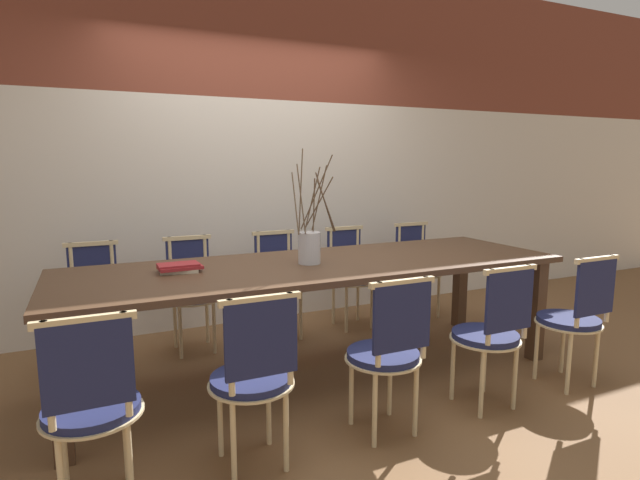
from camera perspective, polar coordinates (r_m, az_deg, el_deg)
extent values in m
plane|color=brown|center=(3.53, 0.00, -15.03)|extent=(16.00, 16.00, 0.00)
cube|color=beige|center=(4.53, -7.26, 3.18)|extent=(12.00, 0.06, 1.98)
cube|color=brown|center=(4.66, -7.68, 23.18)|extent=(12.00, 0.06, 1.22)
cube|color=#4C3321|center=(3.30, 0.00, -2.92)|extent=(3.30, 1.04, 0.04)
cube|color=#4C3321|center=(2.74, -27.63, -15.00)|extent=(0.09, 0.09, 0.74)
cube|color=#4C3321|center=(3.98, 23.51, -7.37)|extent=(0.09, 0.09, 0.74)
cube|color=#4C3321|center=(3.52, -27.00, -9.70)|extent=(0.09, 0.09, 0.74)
cube|color=#4C3321|center=(4.55, 15.71, -4.97)|extent=(0.09, 0.09, 0.74)
cylinder|color=#1E234C|center=(2.36, -24.58, -17.09)|extent=(0.38, 0.38, 0.04)
cylinder|color=beige|center=(2.37, -24.54, -17.61)|extent=(0.41, 0.41, 0.01)
cylinder|color=beige|center=(2.58, -27.21, -20.55)|extent=(0.03, 0.03, 0.41)
cylinder|color=beige|center=(2.57, -21.32, -20.21)|extent=(0.03, 0.03, 0.41)
cylinder|color=beige|center=(2.36, -20.91, -23.07)|extent=(0.03, 0.03, 0.41)
cylinder|color=beige|center=(2.13, -28.66, -13.57)|extent=(0.03, 0.03, 0.42)
cylinder|color=beige|center=(2.12, -21.26, -13.13)|extent=(0.03, 0.03, 0.42)
cube|color=#1E234C|center=(2.11, -25.00, -12.89)|extent=(0.33, 0.02, 0.34)
cube|color=beige|center=(2.06, -25.32, -8.29)|extent=(0.37, 0.03, 0.03)
cylinder|color=#1E234C|center=(2.44, -7.86, -15.44)|extent=(0.38, 0.38, 0.04)
cylinder|color=beige|center=(2.45, -7.85, -15.94)|extent=(0.41, 0.41, 0.01)
cylinder|color=beige|center=(2.62, -11.35, -19.18)|extent=(0.03, 0.03, 0.41)
cylinder|color=beige|center=(2.68, -5.90, -18.38)|extent=(0.03, 0.03, 0.41)
cylinder|color=beige|center=(2.41, -9.86, -21.83)|extent=(0.03, 0.03, 0.41)
cylinder|color=beige|center=(2.48, -3.90, -20.84)|extent=(0.03, 0.03, 0.41)
cylinder|color=beige|center=(2.18, -10.16, -12.07)|extent=(0.03, 0.03, 0.42)
cylinder|color=beige|center=(2.26, -3.44, -11.21)|extent=(0.03, 0.03, 0.42)
cube|color=#1E234C|center=(2.20, -6.71, -11.18)|extent=(0.33, 0.02, 0.34)
cube|color=beige|center=(2.15, -6.84, -6.75)|extent=(0.37, 0.03, 0.03)
cylinder|color=#1E234C|center=(2.72, 7.28, -12.82)|extent=(0.38, 0.38, 0.04)
cylinder|color=beige|center=(2.73, 7.27, -13.27)|extent=(0.41, 0.41, 0.01)
cylinder|color=beige|center=(2.85, 3.60, -16.60)|extent=(0.03, 0.03, 0.41)
cylinder|color=beige|center=(2.97, 7.99, -15.62)|extent=(0.03, 0.03, 0.41)
cylinder|color=beige|center=(2.66, 6.27, -18.63)|extent=(0.03, 0.03, 0.41)
cylinder|color=beige|center=(2.78, 10.88, -17.43)|extent=(0.03, 0.03, 0.41)
cylinder|color=beige|center=(2.45, 6.73, -9.62)|extent=(0.03, 0.03, 0.42)
cylinder|color=beige|center=(2.59, 11.84, -8.70)|extent=(0.03, 0.03, 0.42)
cube|color=#1E234C|center=(2.51, 9.44, -8.72)|extent=(0.33, 0.02, 0.34)
cube|color=beige|center=(2.46, 9.48, -4.81)|extent=(0.37, 0.03, 0.03)
cylinder|color=#1E234C|center=(3.13, 18.35, -10.29)|extent=(0.38, 0.38, 0.04)
cylinder|color=beige|center=(3.14, 18.33, -10.70)|extent=(0.41, 0.41, 0.01)
cylinder|color=beige|center=(3.22, 14.93, -13.86)|extent=(0.03, 0.03, 0.41)
cylinder|color=beige|center=(3.37, 18.28, -12.93)|extent=(0.03, 0.03, 0.41)
cylinder|color=beige|center=(3.05, 18.01, -15.33)|extent=(0.03, 0.03, 0.41)
cylinder|color=beige|center=(3.21, 21.39, -14.24)|extent=(0.03, 0.03, 0.41)
cylinder|color=beige|center=(2.86, 18.83, -7.32)|extent=(0.03, 0.03, 0.42)
cylinder|color=beige|center=(3.05, 22.51, -6.54)|extent=(0.03, 0.03, 0.42)
cube|color=#1E234C|center=(2.94, 20.82, -6.55)|extent=(0.33, 0.02, 0.34)
cube|color=beige|center=(2.91, 20.94, -3.19)|extent=(0.37, 0.03, 0.03)
cylinder|color=#1E234C|center=(3.62, 26.52, -8.16)|extent=(0.38, 0.38, 0.04)
cylinder|color=beige|center=(3.63, 26.49, -8.52)|extent=(0.41, 0.41, 0.01)
cylinder|color=beige|center=(3.67, 23.50, -11.39)|extent=(0.03, 0.03, 0.41)
cylinder|color=beige|center=(3.86, 26.01, -10.60)|extent=(0.03, 0.03, 0.41)
cylinder|color=beige|center=(3.53, 26.56, -12.45)|extent=(0.03, 0.03, 0.41)
cylinder|color=beige|center=(3.72, 29.02, -11.55)|extent=(0.03, 0.03, 0.41)
cylinder|color=beige|center=(3.37, 27.50, -5.45)|extent=(0.03, 0.03, 0.42)
cylinder|color=beige|center=(3.58, 30.15, -4.85)|extent=(0.03, 0.03, 0.42)
cube|color=#1E234C|center=(3.46, 28.96, -4.81)|extent=(0.33, 0.02, 0.34)
cube|color=beige|center=(3.43, 29.11, -1.95)|extent=(0.37, 0.03, 0.03)
cylinder|color=#1E234C|center=(3.86, -24.30, -6.98)|extent=(0.38, 0.38, 0.04)
cylinder|color=beige|center=(3.87, -24.27, -7.32)|extent=(0.41, 0.41, 0.01)
cylinder|color=beige|center=(3.81, -22.16, -10.58)|extent=(0.03, 0.03, 0.41)
cylinder|color=beige|center=(3.81, -25.96, -10.82)|extent=(0.03, 0.03, 0.41)
cylinder|color=beige|center=(4.05, -22.33, -9.45)|extent=(0.03, 0.03, 0.41)
cylinder|color=beige|center=(4.05, -25.90, -9.68)|extent=(0.03, 0.03, 0.41)
cylinder|color=beige|center=(3.97, -22.60, -3.06)|extent=(0.03, 0.03, 0.42)
cylinder|color=beige|center=(3.97, -26.46, -3.31)|extent=(0.03, 0.03, 0.42)
cube|color=#1E234C|center=(3.97, -24.55, -2.87)|extent=(0.33, 0.02, 0.34)
cube|color=beige|center=(3.94, -24.72, -0.39)|extent=(0.37, 0.03, 0.03)
cylinder|color=#1E234C|center=(3.92, -14.29, -6.24)|extent=(0.38, 0.38, 0.04)
cylinder|color=beige|center=(3.93, -14.28, -6.57)|extent=(0.41, 0.41, 0.01)
cylinder|color=beige|center=(3.89, -12.00, -9.71)|extent=(0.03, 0.03, 0.41)
cylinder|color=beige|center=(3.85, -15.67, -10.06)|extent=(0.03, 0.03, 0.41)
cylinder|color=beige|center=(4.12, -12.78, -8.67)|extent=(0.03, 0.03, 0.41)
cylinder|color=beige|center=(4.08, -16.23, -8.98)|extent=(0.03, 0.03, 0.41)
cylinder|color=beige|center=(4.05, -12.98, -2.38)|extent=(0.03, 0.03, 0.42)
cylinder|color=beige|center=(4.00, -16.73, -2.66)|extent=(0.03, 0.03, 0.42)
cube|color=#1E234C|center=(4.03, -14.87, -2.21)|extent=(0.33, 0.02, 0.34)
cube|color=beige|center=(3.99, -14.95, 0.24)|extent=(0.37, 0.03, 0.03)
cylinder|color=#1E234C|center=(4.10, -4.51, -5.33)|extent=(0.38, 0.38, 0.04)
cylinder|color=beige|center=(4.10, -4.50, -5.65)|extent=(0.41, 0.41, 0.01)
cylinder|color=beige|center=(4.09, -2.21, -8.58)|extent=(0.03, 0.03, 0.41)
cylinder|color=beige|center=(4.01, -5.53, -8.99)|extent=(0.03, 0.03, 0.41)
cylinder|color=beige|center=(4.31, -3.49, -7.67)|extent=(0.03, 0.03, 0.41)
cylinder|color=beige|center=(4.23, -6.66, -8.04)|extent=(0.03, 0.03, 0.41)
cylinder|color=beige|center=(4.24, -3.61, -1.66)|extent=(0.03, 0.03, 0.42)
cylinder|color=beige|center=(4.16, -7.06, -1.93)|extent=(0.03, 0.03, 0.42)
cube|color=#1E234C|center=(4.20, -5.34, -1.50)|extent=(0.33, 0.02, 0.34)
cube|color=beige|center=(4.17, -5.35, 0.86)|extent=(0.37, 0.03, 0.03)
cylinder|color=#1E234C|center=(4.36, 3.74, -4.44)|extent=(0.38, 0.38, 0.04)
cylinder|color=beige|center=(4.37, 3.74, -4.74)|extent=(0.41, 0.41, 0.01)
cylinder|color=beige|center=(4.38, 5.94, -7.45)|extent=(0.03, 0.03, 0.41)
cylinder|color=beige|center=(4.26, 3.03, -7.87)|extent=(0.03, 0.03, 0.41)
cylinder|color=beige|center=(4.58, 4.35, -6.67)|extent=(0.03, 0.03, 0.41)
cylinder|color=beige|center=(4.47, 1.54, -7.05)|extent=(0.03, 0.03, 0.41)
cylinder|color=beige|center=(4.52, 4.28, -1.01)|extent=(0.03, 0.03, 0.42)
cylinder|color=beige|center=(4.40, 1.23, -1.27)|extent=(0.03, 0.03, 0.42)
cube|color=#1E234C|center=(4.46, 2.75, -0.86)|extent=(0.33, 0.02, 0.34)
cube|color=beige|center=(4.43, 2.80, 1.36)|extent=(0.37, 0.03, 0.03)
cylinder|color=#1E234C|center=(4.74, 11.38, -3.53)|extent=(0.38, 0.38, 0.04)
cylinder|color=beige|center=(4.74, 11.37, -3.80)|extent=(0.41, 0.41, 0.01)
cylinder|color=beige|center=(4.77, 13.39, -6.28)|extent=(0.03, 0.03, 0.41)
cylinder|color=beige|center=(4.62, 10.95, -6.68)|extent=(0.03, 0.03, 0.41)
cylinder|color=beige|center=(4.96, 11.62, -5.63)|extent=(0.03, 0.03, 0.41)
cylinder|color=beige|center=(4.82, 9.22, -5.99)|extent=(0.03, 0.03, 0.41)
cylinder|color=beige|center=(4.90, 11.61, -0.40)|extent=(0.03, 0.03, 0.42)
cylinder|color=beige|center=(4.75, 9.00, -0.62)|extent=(0.03, 0.03, 0.42)
cube|color=#1E234C|center=(4.83, 10.30, -0.25)|extent=(0.33, 0.02, 0.34)
cube|color=beige|center=(4.80, 10.39, 1.81)|extent=(0.37, 0.03, 0.03)
cylinder|color=silver|center=(3.25, -1.21, -0.91)|extent=(0.15, 0.15, 0.21)
cylinder|color=brown|center=(3.30, -0.18, 4.18)|extent=(0.13, 0.19, 0.36)
cylinder|color=brown|center=(3.21, -0.70, 3.98)|extent=(0.02, 0.07, 0.35)
cylinder|color=brown|center=(3.25, -0.03, 4.77)|extent=(0.04, 0.17, 0.43)
cylinder|color=brown|center=(3.19, -2.85, 4.24)|extent=(0.04, 0.19, 0.39)
cylinder|color=brown|center=(3.18, -2.17, 4.73)|extent=(0.02, 0.12, 0.44)
cylinder|color=brown|center=(3.22, -2.21, 5.66)|extent=(0.08, 0.10, 0.54)
cylinder|color=brown|center=(3.15, 0.73, 3.83)|extent=(0.21, 0.16, 0.35)
cylinder|color=brown|center=(3.31, -0.42, 5.41)|extent=(0.16, 0.18, 0.50)
cylinder|color=brown|center=(3.26, -0.89, 4.67)|extent=(0.09, 0.09, 0.42)
cylinder|color=brown|center=(3.15, 0.59, 4.24)|extent=(0.20, 0.15, 0.39)
cube|color=beige|center=(3.14, -15.80, -3.32)|extent=(0.24, 0.19, 0.02)
cube|color=maroon|center=(3.12, -15.69, -3.02)|extent=(0.26, 0.16, 0.02)
cube|color=maroon|center=(3.12, -15.90, -2.72)|extent=(0.24, 0.15, 0.01)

